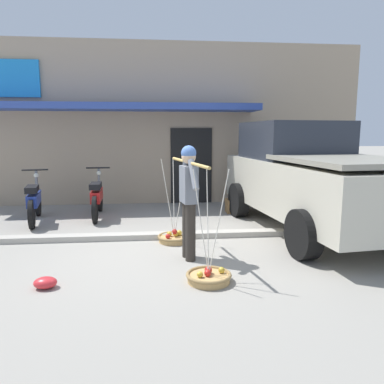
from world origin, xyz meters
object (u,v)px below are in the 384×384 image
Objects in this scene: fruit_vendor at (189,195)px; plastic_litter_bag at (45,283)px; motorcycle_nearest_shop at (34,201)px; motorcycle_second_in_row at (97,197)px; fruit_basket_right_side at (174,237)px; fruit_basket_left_side at (209,276)px; parked_truck at (308,177)px; wooden_crate at (235,206)px.

fruit_vendor is 2.24m from plastic_litter_bag.
fruit_vendor is 4.03m from motorcycle_nearest_shop.
motorcycle_nearest_shop is 1.29m from motorcycle_second_in_row.
motorcycle_second_in_row is at bearing 89.21° from plastic_litter_bag.
fruit_vendor is at bearing -79.13° from fruit_basket_right_side.
motorcycle_second_in_row is (-1.96, 3.84, 0.38)m from fruit_basket_left_side.
fruit_basket_left_side is 4.33m from motorcycle_second_in_row.
parked_truck reaches higher than fruit_vendor.
motorcycle_nearest_shop is 0.99× the size of motorcycle_second_in_row.
motorcycle_second_in_row is (-1.78, 2.95, -0.53)m from fruit_vendor.
wooden_crate is at bearing 3.58° from motorcycle_second_in_row.
fruit_basket_left_side is (0.17, -0.90, -0.90)m from fruit_vendor.
fruit_basket_left_side is at bearing -79.13° from fruit_vendor.
fruit_basket_right_side is (-0.17, 0.90, -0.90)m from fruit_vendor.
fruit_basket_right_side is at bearing 47.06° from plastic_litter_bag.
fruit_basket_right_side is 3.35m from motorcycle_nearest_shop.
fruit_vendor is at bearing 100.87° from fruit_basket_left_side.
parked_truck is (5.50, -1.08, 0.58)m from motorcycle_nearest_shop.
parked_truck is at bearing -18.55° from motorcycle_second_in_row.
parked_truck is (2.47, 1.52, 0.05)m from fruit_vendor.
fruit_basket_right_side is (-0.34, 1.79, 0.00)m from fruit_basket_left_side.
fruit_basket_right_side is at bearing -30.82° from motorcycle_nearest_shop.
parked_truck is at bearing 29.27° from plastic_litter_bag.
fruit_vendor is 3.49m from motorcycle_second_in_row.
motorcycle_second_in_row is 4.52m from parked_truck.
fruit_vendor is 4.10× the size of wooden_crate.
wooden_crate is (1.23, 4.04, 0.08)m from fruit_basket_left_side.
parked_truck reaches higher than wooden_crate.
plastic_litter_bag is (-2.01, 0.00, -0.01)m from fruit_basket_left_side.
motorcycle_second_in_row is (-1.61, 2.05, 0.37)m from fruit_basket_right_side.
fruit_basket_left_side reaches higher than wooden_crate.
fruit_vendor is 1.24× the size of fruit_basket_right_side.
parked_truck reaches higher than motorcycle_nearest_shop.
fruit_basket_right_side is 0.80× the size of motorcycle_second_in_row.
parked_truck reaches higher than fruit_basket_right_side.
fruit_basket_right_side reaches higher than motorcycle_second_in_row.
plastic_litter_bag is at bearing -150.73° from parked_truck.
motorcycle_nearest_shop is at bearing 168.89° from parked_truck.
fruit_basket_left_side reaches higher than motorcycle_second_in_row.
wooden_crate is at bearing 51.29° from plastic_litter_bag.
motorcycle_nearest_shop is at bearing 132.46° from fruit_basket_left_side.
motorcycle_nearest_shop is 3.71m from plastic_litter_bag.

